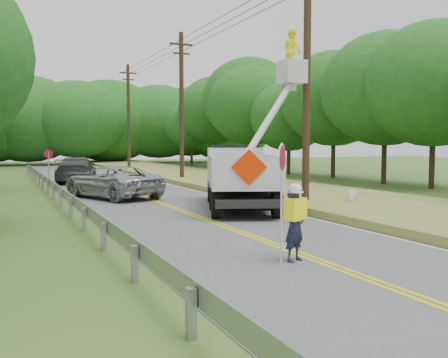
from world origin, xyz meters
name	(u,v)px	position (x,y,z in m)	size (l,w,h in m)	color
ground	(345,272)	(0.00, 0.00, 0.00)	(140.00, 140.00, 0.00)	#436127
road	(152,200)	(0.00, 14.00, 0.01)	(7.20, 96.00, 0.03)	#4A4B4D
guardrail	(58,190)	(-4.02, 14.91, 0.55)	(0.18, 48.00, 0.77)	gray
utility_poles	(224,94)	(5.00, 17.02, 5.27)	(1.60, 43.30, 10.00)	black
tall_grass_verge	(285,191)	(7.10, 14.00, 0.15)	(7.00, 96.00, 0.30)	olive
treeline_right	(315,98)	(15.86, 24.15, 6.09)	(10.42, 54.75, 11.06)	#332319
treeline_horizon	(54,119)	(-0.05, 56.20, 5.50)	(57.41, 14.30, 10.93)	#204B1B
flagger	(295,219)	(-0.51, 1.13, 0.95)	(1.01, 0.66, 2.60)	#191E33
bucket_truck	(241,168)	(2.87, 10.60, 1.59)	(4.79, 7.60, 7.03)	black
suv_silver	(112,182)	(-1.48, 15.67, 0.78)	(2.52, 5.47, 1.52)	#ABAEB3
suv_darkgrey	(76,170)	(-1.67, 26.02, 0.86)	(2.36, 5.80, 1.68)	#3E4246
stop_sign_permanent	(49,164)	(-3.96, 19.63, 1.49)	(0.48, 0.13, 2.29)	gray
yard_sign	(352,195)	(6.41, 7.79, 0.55)	(0.51, 0.21, 0.76)	white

